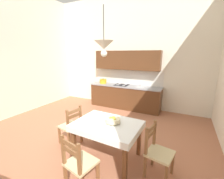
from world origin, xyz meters
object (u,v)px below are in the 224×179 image
at_px(kitchen_cabinetry, 125,86).
at_px(fruit_bowl, 113,120).
at_px(pendant_lamp, 104,46).
at_px(dining_table, 107,129).
at_px(dining_chair_camera_side, 79,164).
at_px(dining_chair_tv_side, 71,126).
at_px(dining_chair_window_side, 158,152).

distance_m(kitchen_cabinetry, fruit_bowl, 2.98).
distance_m(kitchen_cabinetry, pendant_lamp, 3.43).
distance_m(kitchen_cabinetry, dining_table, 3.02).
relative_size(dining_chair_camera_side, pendant_lamp, 1.16).
xyz_separation_m(dining_chair_tv_side, pendant_lamp, (1.01, -0.18, 1.78)).
bearing_deg(dining_table, pendant_lamp, -80.03).
xyz_separation_m(kitchen_cabinetry, pendant_lamp, (0.80, -3.04, 1.36)).
relative_size(dining_chair_window_side, dining_chair_tv_side, 1.00).
bearing_deg(kitchen_cabinetry, dining_table, -75.01).
bearing_deg(fruit_bowl, dining_table, -146.35).
relative_size(kitchen_cabinetry, fruit_bowl, 9.22).
xyz_separation_m(dining_chair_window_side, dining_chair_tv_side, (-1.98, 0.07, 0.00)).
bearing_deg(dining_chair_tv_side, kitchen_cabinetry, 85.91).
bearing_deg(kitchen_cabinetry, dining_chair_window_side, -58.83).
relative_size(kitchen_cabinetry, dining_chair_tv_side, 2.97).
bearing_deg(dining_chair_camera_side, dining_chair_tv_side, 136.82).
height_order(dining_table, pendant_lamp, pendant_lamp).
height_order(dining_chair_tv_side, pendant_lamp, pendant_lamp).
height_order(kitchen_cabinetry, pendant_lamp, pendant_lamp).
relative_size(fruit_bowl, pendant_lamp, 0.37).
relative_size(dining_table, pendant_lamp, 1.63).
relative_size(dining_table, fruit_bowl, 4.38).
relative_size(kitchen_cabinetry, dining_chair_camera_side, 2.97).
xyz_separation_m(dining_chair_tv_side, dining_chair_camera_side, (0.95, -0.89, 0.00)).
distance_m(dining_chair_window_side, pendant_lamp, 2.03).
xyz_separation_m(dining_chair_camera_side, fruit_bowl, (0.13, 0.91, 0.37)).
xyz_separation_m(dining_chair_window_side, fruit_bowl, (-0.90, 0.08, 0.37)).
xyz_separation_m(dining_chair_window_side, dining_chair_camera_side, (-1.03, -0.82, 0.00)).
relative_size(dining_chair_camera_side, fruit_bowl, 3.10).
xyz_separation_m(kitchen_cabinetry, dining_chair_camera_side, (0.74, -3.75, -0.41)).
bearing_deg(dining_chair_window_side, pendant_lamp, -173.44).
xyz_separation_m(kitchen_cabinetry, dining_chair_window_side, (1.77, -2.93, -0.41)).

